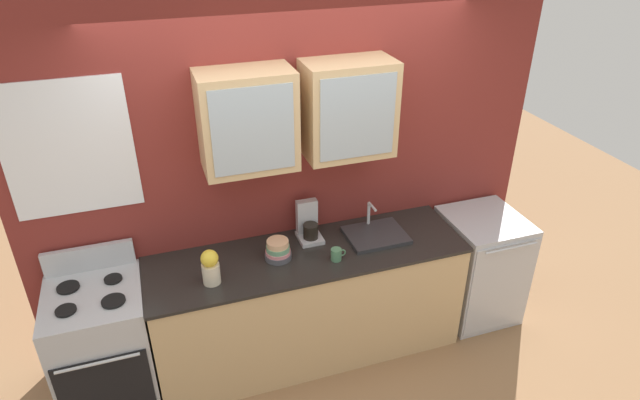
# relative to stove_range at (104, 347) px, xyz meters

# --- Properties ---
(ground_plane) EXTENTS (10.00, 10.00, 0.00)m
(ground_plane) POSITION_rel_stove_range_xyz_m (1.45, 0.00, -0.46)
(ground_plane) COLOR #936B47
(back_wall_unit) EXTENTS (3.78, 0.45, 2.73)m
(back_wall_unit) POSITION_rel_stove_range_xyz_m (1.44, 0.34, 1.01)
(back_wall_unit) COLOR maroon
(back_wall_unit) RESTS_ON ground_plane
(counter) EXTENTS (2.28, 0.67, 0.91)m
(counter) POSITION_rel_stove_range_xyz_m (1.45, 0.00, -0.01)
(counter) COLOR tan
(counter) RESTS_ON ground_plane
(stove_range) EXTENTS (0.61, 0.67, 1.09)m
(stove_range) POSITION_rel_stove_range_xyz_m (0.00, 0.00, 0.00)
(stove_range) COLOR silver
(stove_range) RESTS_ON ground_plane
(sink_faucet) EXTENTS (0.43, 0.35, 0.22)m
(sink_faucet) POSITION_rel_stove_range_xyz_m (1.99, 0.04, 0.47)
(sink_faucet) COLOR #2D2D30
(sink_faucet) RESTS_ON counter
(bowl_stack) EXTENTS (0.19, 0.19, 0.14)m
(bowl_stack) POSITION_rel_stove_range_xyz_m (1.23, 0.01, 0.51)
(bowl_stack) COLOR #4C4C54
(bowl_stack) RESTS_ON counter
(vase) EXTENTS (0.12, 0.12, 0.25)m
(vase) POSITION_rel_stove_range_xyz_m (0.75, -0.11, 0.57)
(vase) COLOR beige
(vase) RESTS_ON counter
(cup_near_sink) EXTENTS (0.11, 0.07, 0.09)m
(cup_near_sink) POSITION_rel_stove_range_xyz_m (1.61, -0.14, 0.49)
(cup_near_sink) COLOR #4C7F59
(cup_near_sink) RESTS_ON counter
(dishwasher) EXTENTS (0.59, 0.65, 0.91)m
(dishwasher) POSITION_rel_stove_range_xyz_m (2.92, -0.00, -0.01)
(dishwasher) COLOR silver
(dishwasher) RESTS_ON ground_plane
(coffee_maker) EXTENTS (0.17, 0.20, 0.29)m
(coffee_maker) POSITION_rel_stove_range_xyz_m (1.51, 0.19, 0.55)
(coffee_maker) COLOR #B7B7BC
(coffee_maker) RESTS_ON counter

